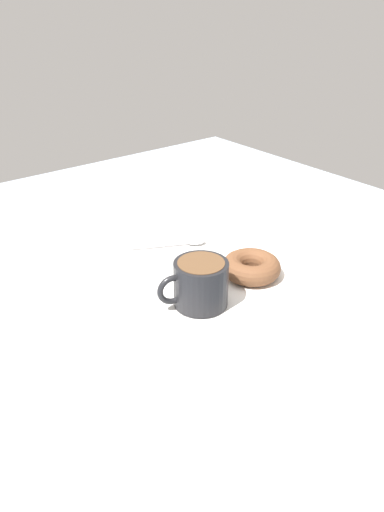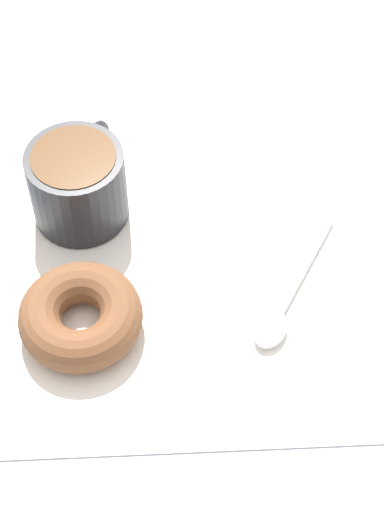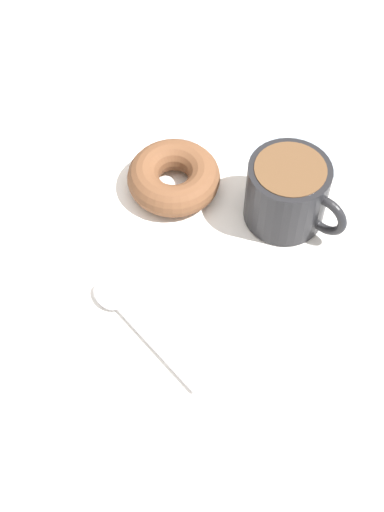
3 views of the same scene
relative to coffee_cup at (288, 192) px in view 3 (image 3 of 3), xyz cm
name	(u,v)px [view 3 (image 3 of 3)]	position (x,y,z in cm)	size (l,w,h in cm)	color
ground_plane	(191,297)	(-5.28, -12.05, -4.98)	(120.00, 120.00, 2.00)	#99A8B7
napkin	(192,268)	(-6.20, -9.68, -3.83)	(31.81, 31.81, 0.30)	white
coffee_cup	(288,192)	(0.00, 0.00, 0.00)	(10.85, 8.18, 7.09)	black
donut	(174,177)	(-11.92, -1.14, -2.00)	(9.71, 9.71, 3.36)	brown
spoon	(122,311)	(-10.15, -16.96, -3.29)	(13.58, 7.71, 0.90)	silver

